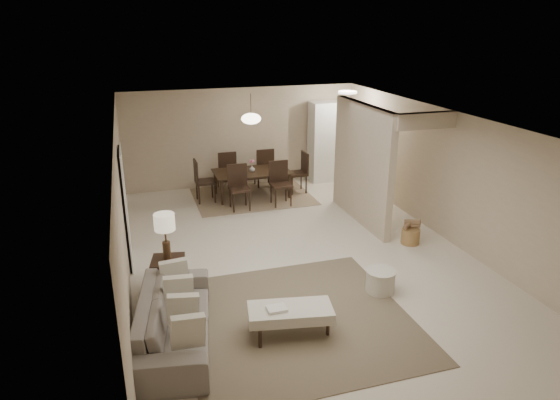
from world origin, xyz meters
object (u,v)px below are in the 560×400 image
object	(u,v)px
pantry_cabinet	(332,141)
sofa	(174,319)
side_table	(169,275)
ottoman_bench	(290,313)
wicker_basket	(410,236)
dining_table	(252,184)
round_pouf	(380,281)

from	to	relation	value
pantry_cabinet	sofa	distance (m)	7.83
side_table	pantry_cabinet	bearing A→B (deg)	45.04
pantry_cabinet	sofa	bearing A→B (deg)	-128.02
ottoman_bench	wicker_basket	distance (m)	3.80
ottoman_bench	wicker_basket	bearing A→B (deg)	44.36
pantry_cabinet	side_table	distance (m)	6.77
dining_table	sofa	bearing A→B (deg)	-114.39
wicker_basket	side_table	bearing A→B (deg)	-174.45
ottoman_bench	dining_table	xyz separation A→B (m)	(0.90, 5.67, -0.01)
wicker_basket	sofa	bearing A→B (deg)	-158.56
ottoman_bench	dining_table	world-z (taller)	dining_table
round_pouf	dining_table	xyz separation A→B (m)	(-0.82, 5.02, 0.14)
side_table	dining_table	xyz separation A→B (m)	(2.37, 3.99, 0.05)
dining_table	side_table	bearing A→B (deg)	-120.84
ottoman_bench	round_pouf	distance (m)	1.84
ottoman_bench	sofa	bearing A→B (deg)	179.05
round_pouf	dining_table	bearing A→B (deg)	99.27
pantry_cabinet	sofa	size ratio (longest dim) A/B	0.91
sofa	dining_table	bearing A→B (deg)	-14.96
pantry_cabinet	dining_table	distance (m)	2.61
round_pouf	wicker_basket	distance (m)	2.05
sofa	side_table	world-z (taller)	sofa
side_table	wicker_basket	world-z (taller)	side_table
pantry_cabinet	sofa	world-z (taller)	pantry_cabinet
dining_table	round_pouf	bearing A→B (deg)	-80.90
round_pouf	ottoman_bench	bearing A→B (deg)	-159.01
wicker_basket	dining_table	bearing A→B (deg)	122.34
round_pouf	dining_table	distance (m)	5.08
pantry_cabinet	round_pouf	distance (m)	6.05
sofa	dining_table	xyz separation A→B (m)	(2.42, 5.37, -0.02)
pantry_cabinet	ottoman_bench	size ratio (longest dim) A/B	1.72
sofa	dining_table	size ratio (longest dim) A/B	1.26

